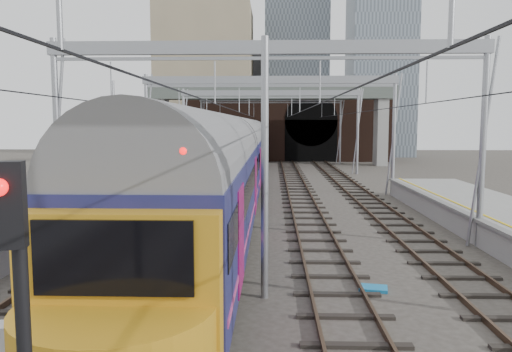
{
  "coord_description": "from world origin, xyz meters",
  "views": [
    {
      "loc": [
        0.2,
        -11.21,
        4.74
      ],
      "look_at": [
        -0.53,
        11.0,
        2.4
      ],
      "focal_mm": 35.0,
      "sensor_mm": 36.0,
      "label": 1
    }
  ],
  "objects_px": {
    "signal_near_centre": "(188,242)",
    "relay_cabinet": "(4,352)",
    "train_second": "(211,147)",
    "signal_near_left": "(20,326)",
    "train_main": "(246,149)"
  },
  "relations": [
    {
      "from": "signal_near_centre",
      "to": "relay_cabinet",
      "type": "distance_m",
      "value": 4.48
    },
    {
      "from": "train_second",
      "to": "relay_cabinet",
      "type": "height_order",
      "value": "train_second"
    },
    {
      "from": "signal_near_left",
      "to": "signal_near_centre",
      "type": "xyz_separation_m",
      "value": [
        1.1,
        3.04,
        0.09
      ]
    },
    {
      "from": "relay_cabinet",
      "to": "signal_near_left",
      "type": "bearing_deg",
      "value": -74.5
    },
    {
      "from": "train_second",
      "to": "train_main",
      "type": "bearing_deg",
      "value": -63.05
    },
    {
      "from": "train_main",
      "to": "signal_near_left",
      "type": "xyz_separation_m",
      "value": [
        -0.21,
        -37.42,
        0.17
      ]
    },
    {
      "from": "train_main",
      "to": "signal_near_centre",
      "type": "relative_size",
      "value": 15.42
    },
    {
      "from": "signal_near_left",
      "to": "relay_cabinet",
      "type": "height_order",
      "value": "signal_near_left"
    },
    {
      "from": "train_main",
      "to": "signal_near_centre",
      "type": "xyz_separation_m",
      "value": [
        0.89,
        -34.38,
        0.27
      ]
    },
    {
      "from": "train_main",
      "to": "signal_near_centre",
      "type": "bearing_deg",
      "value": -88.51
    },
    {
      "from": "signal_near_left",
      "to": "signal_near_centre",
      "type": "bearing_deg",
      "value": 56.99
    },
    {
      "from": "train_main",
      "to": "train_second",
      "type": "distance_m",
      "value": 8.83
    },
    {
      "from": "signal_near_centre",
      "to": "relay_cabinet",
      "type": "bearing_deg",
      "value": 168.15
    },
    {
      "from": "train_main",
      "to": "relay_cabinet",
      "type": "distance_m",
      "value": 33.45
    },
    {
      "from": "train_main",
      "to": "train_second",
      "type": "xyz_separation_m",
      "value": [
        -4.0,
        7.87,
        -0.24
      ]
    }
  ]
}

